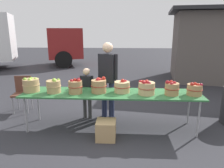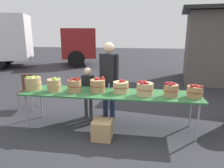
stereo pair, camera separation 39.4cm
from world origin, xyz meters
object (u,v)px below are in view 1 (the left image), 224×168
at_px(apple_basket_red_1, 99,86).
at_px(apple_basket_red_5, 195,89).
at_px(apple_basket_red_0, 75,86).
at_px(apple_basket_red_2, 122,87).
at_px(child_customer, 87,89).
at_px(apple_basket_green_1, 54,86).
at_px(market_table, 111,94).
at_px(folding_chair, 22,91).
at_px(apple_basket_red_3, 146,88).
at_px(apple_basket_green_0, 31,85).
at_px(apple_basket_red_4, 172,88).
at_px(produce_crate, 106,130).
at_px(vendor_adult, 108,74).

relative_size(apple_basket_red_1, apple_basket_red_5, 1.05).
height_order(apple_basket_red_0, apple_basket_red_2, apple_basket_red_0).
bearing_deg(child_customer, apple_basket_green_1, 49.38).
distance_m(market_table, folding_chair, 2.39).
relative_size(apple_basket_red_3, folding_chair, 0.38).
xyz_separation_m(apple_basket_green_0, apple_basket_red_4, (2.76, -0.07, -0.01)).
distance_m(apple_basket_green_0, apple_basket_green_1, 0.48).
height_order(apple_basket_red_0, apple_basket_red_3, apple_basket_red_0).
bearing_deg(apple_basket_green_1, produce_crate, -21.25).
relative_size(apple_basket_green_0, apple_basket_red_1, 1.07).
xyz_separation_m(apple_basket_red_2, child_customer, (-0.78, 0.41, -0.19)).
distance_m(apple_basket_red_0, folding_chair, 1.82).
relative_size(apple_basket_green_0, folding_chair, 0.39).
bearing_deg(apple_basket_red_0, apple_basket_red_3, -0.10).
bearing_deg(vendor_adult, produce_crate, 106.16).
height_order(apple_basket_red_2, vendor_adult, vendor_adult).
bearing_deg(apple_basket_red_0, child_customer, 76.26).
height_order(apple_basket_red_2, folding_chair, apple_basket_red_2).
relative_size(child_customer, folding_chair, 1.34).
xyz_separation_m(child_customer, produce_crate, (0.50, -0.92, -0.50)).
bearing_deg(apple_basket_green_0, apple_basket_red_5, -1.23).
xyz_separation_m(apple_basket_red_1, folding_chair, (-1.98, 0.83, -0.38)).
bearing_deg(apple_basket_green_0, apple_basket_red_2, 1.49).
height_order(apple_basket_green_0, apple_basket_green_1, apple_basket_green_0).
bearing_deg(folding_chair, vendor_adult, -14.18).
relative_size(apple_basket_red_5, child_customer, 0.26).
bearing_deg(apple_basket_red_3, apple_basket_red_4, -0.23).
relative_size(market_table, apple_basket_red_4, 12.20).
xyz_separation_m(apple_basket_red_5, child_customer, (-2.15, 0.52, -0.19)).
relative_size(apple_basket_red_1, child_customer, 0.27).
height_order(apple_basket_green_0, apple_basket_red_4, apple_basket_green_0).
bearing_deg(folding_chair, apple_basket_red_5, -19.98).
height_order(apple_basket_red_5, child_customer, child_customer).
bearing_deg(apple_basket_red_1, apple_basket_red_3, -4.85).
bearing_deg(apple_basket_green_1, market_table, 2.64).
xyz_separation_m(vendor_adult, folding_chair, (-2.12, 0.28, -0.49)).
bearing_deg(apple_basket_red_2, market_table, -167.72).
bearing_deg(apple_basket_red_1, apple_basket_red_0, -170.39).
xyz_separation_m(apple_basket_green_0, child_customer, (1.04, 0.45, -0.21)).
relative_size(market_table, vendor_adult, 2.06).
xyz_separation_m(folding_chair, produce_crate, (2.16, -1.30, -0.33)).
bearing_deg(apple_basket_red_3, apple_basket_red_2, 165.77).
relative_size(apple_basket_green_0, apple_basket_red_4, 1.17).
relative_size(apple_basket_red_3, produce_crate, 0.93).
xyz_separation_m(apple_basket_green_1, apple_basket_red_0, (0.44, -0.02, 0.00)).
relative_size(apple_basket_red_1, folding_chair, 0.36).
relative_size(apple_basket_red_0, apple_basket_red_5, 1.02).
relative_size(apple_basket_green_0, apple_basket_red_5, 1.13).
height_order(apple_basket_red_4, vendor_adult, vendor_adult).
xyz_separation_m(apple_basket_red_4, vendor_adult, (-1.26, 0.63, 0.12)).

